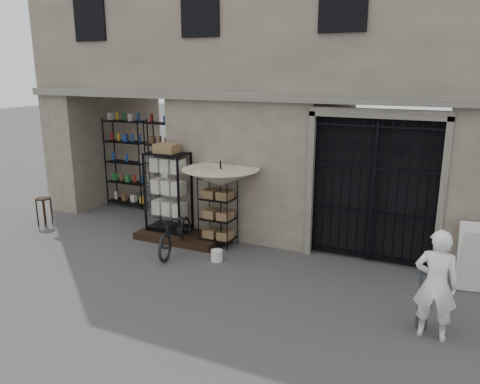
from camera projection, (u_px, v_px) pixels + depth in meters
The scene contains 15 objects.
ground at pixel (246, 287), 8.41m from camera, with size 80.00×80.00×0.00m, color #232327.
main_building at pixel (320, 38), 10.76m from camera, with size 14.00×4.00×9.00m, color gray.
shop_recess at pixel (137, 159), 12.36m from camera, with size 3.00×1.70×3.00m, color black.
shop_shelving at pixel (147, 165), 12.88m from camera, with size 2.70×0.50×2.50m, color black.
iron_gate at pixel (375, 189), 9.28m from camera, with size 2.50×0.21×3.00m.
step_platform at pixel (180, 237), 10.75m from camera, with size 2.00×0.90×0.15m, color black.
display_cabinet at pixel (168, 196), 10.78m from camera, with size 1.06×0.86×1.98m.
wire_rack at pixel (218, 211), 10.27m from camera, with size 0.73×0.54×1.62m.
market_umbrella at pixel (221, 173), 9.85m from camera, with size 1.51×1.54×2.34m.
white_bucket at pixel (217, 255), 9.54m from camera, with size 0.24×0.24×0.23m, color silver.
bicycle at pixel (177, 251), 10.06m from camera, with size 0.61×0.92×1.75m, color black.
wooden_stool at pixel (44, 211), 11.68m from camera, with size 0.37×0.37×0.71m.
steel_bollard at pixel (423, 300), 6.97m from camera, with size 0.17×0.17×0.90m, color #4F555E.
shopkeeper at pixel (430, 336), 6.85m from camera, with size 0.60×1.65×0.40m, color white.
easel_sign at pixel (476, 259), 8.11m from camera, with size 0.64×0.71×1.17m.
Camera 1 is at (3.23, -6.99, 3.77)m, focal length 35.00 mm.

